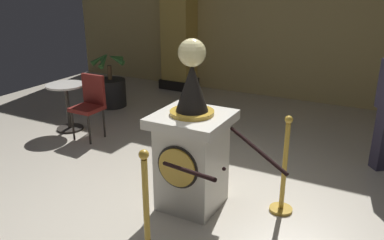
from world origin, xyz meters
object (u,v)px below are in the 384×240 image
object	(u,v)px
stanchion_far	(283,179)
cafe_table	(67,101)
potted_palm_left	(111,90)
cafe_chair_red	(90,101)
stanchion_near	(147,228)
pedestal_clock	(192,147)

from	to	relation	value
stanchion_far	cafe_table	bearing A→B (deg)	168.92
potted_palm_left	cafe_table	bearing A→B (deg)	-81.04
potted_palm_left	cafe_chair_red	distance (m)	1.59
potted_palm_left	stanchion_near	bearing A→B (deg)	-47.18
potted_palm_left	cafe_chair_red	bearing A→B (deg)	-61.25
stanchion_near	stanchion_far	xyz separation A→B (m)	(0.74, 1.36, -0.01)
stanchion_far	potted_palm_left	bearing A→B (deg)	152.43
pedestal_clock	stanchion_near	distance (m)	1.08
potted_palm_left	cafe_chair_red	xyz separation A→B (m)	(0.76, -1.38, 0.25)
stanchion_far	cafe_table	xyz separation A→B (m)	(-3.67, 0.72, 0.11)
stanchion_far	cafe_table	world-z (taller)	stanchion_far
stanchion_far	cafe_table	distance (m)	3.74
cafe_table	cafe_chair_red	distance (m)	0.56
stanchion_far	potted_palm_left	xyz separation A→B (m)	(-3.88, 2.02, -0.05)
potted_palm_left	pedestal_clock	bearing A→B (deg)	-38.16
pedestal_clock	cafe_table	bearing A→B (deg)	159.39
stanchion_near	cafe_table	xyz separation A→B (m)	(-2.93, 2.07, 0.10)
stanchion_far	cafe_chair_red	distance (m)	3.19
potted_palm_left	cafe_chair_red	size ratio (longest dim) A/B	1.10
stanchion_near	stanchion_far	distance (m)	1.55
stanchion_far	potted_palm_left	size ratio (longest dim) A/B	0.99
stanchion_near	potted_palm_left	size ratio (longest dim) A/B	1.01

